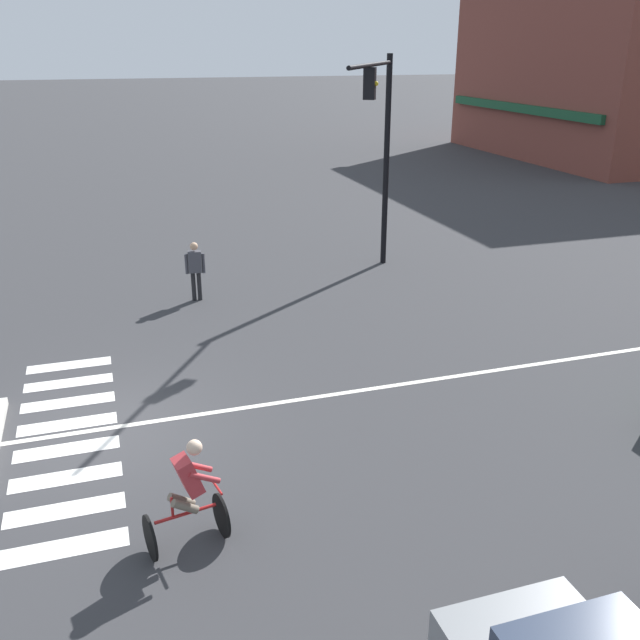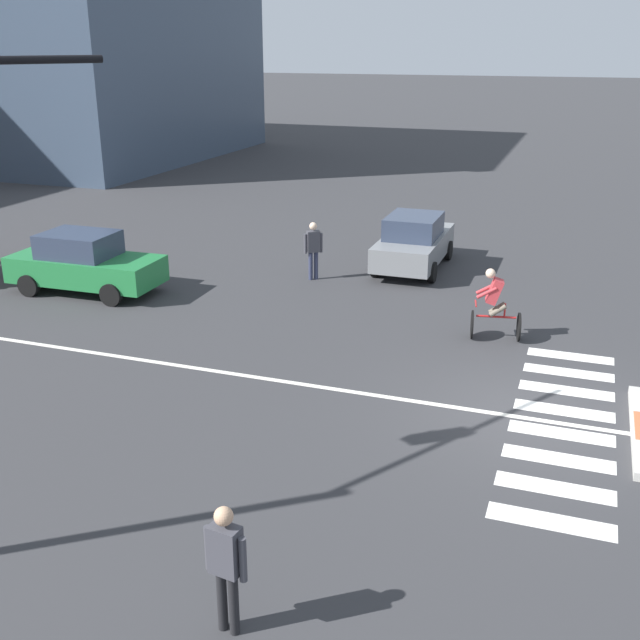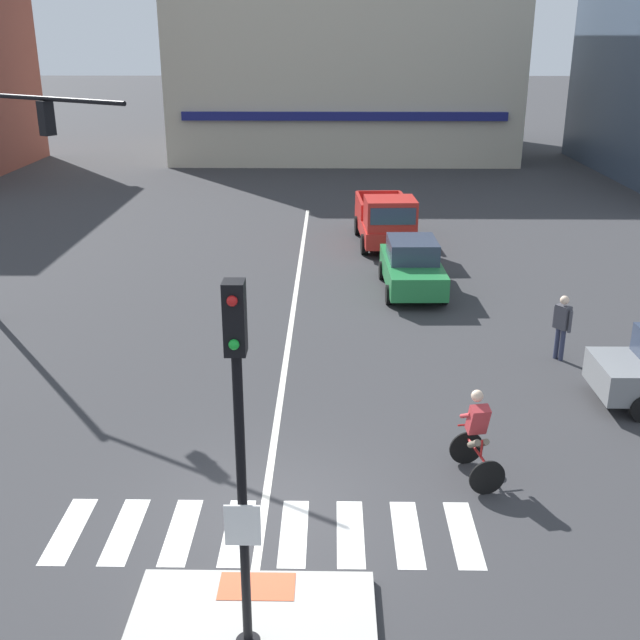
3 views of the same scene
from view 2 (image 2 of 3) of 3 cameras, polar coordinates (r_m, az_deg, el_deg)
name	(u,v)px [view 2 (image 2 of 3)]	position (r m, az deg, el deg)	size (l,w,h in m)	color
ground_plane	(534,418)	(14.52, 15.75, -7.04)	(300.00, 300.00, 0.00)	#333335
crosswalk_stripe_a	(551,521)	(11.71, 16.90, -14.22)	(0.44, 1.80, 0.01)	silver
crosswalk_stripe_b	(555,488)	(12.49, 17.17, -11.92)	(0.44, 1.80, 0.01)	silver
crosswalk_stripe_c	(558,459)	(13.29, 17.40, -9.88)	(0.44, 1.80, 0.01)	silver
crosswalk_stripe_d	(561,433)	(14.10, 17.61, -8.08)	(0.44, 1.80, 0.01)	silver
crosswalk_stripe_e	(564,411)	(14.93, 17.79, -6.47)	(0.44, 1.80, 0.01)	silver
crosswalk_stripe_f	(566,390)	(15.77, 17.95, -5.04)	(0.44, 1.80, 0.01)	silver
crosswalk_stripe_g	(568,372)	(16.61, 18.10, -3.75)	(0.44, 1.80, 0.01)	silver
crosswalk_stripe_h	(570,356)	(17.47, 18.23, -2.59)	(0.44, 1.80, 0.01)	silver
lane_centre_line	(72,349)	(17.84, -18.10, -2.09)	(0.14, 28.00, 0.01)	silver
building_corner_right	(25,20)	(50.65, -21.18, 20.18)	(19.19, 22.58, 15.18)	#3D4C60
car_grey_cross_right	(414,242)	(23.05, 7.03, 5.81)	(4.11, 1.86, 1.64)	slate
car_green_eastbound_far	(84,263)	(21.62, -17.22, 4.09)	(1.92, 4.14, 1.64)	#237A3D
cyclist	(494,303)	(17.69, 12.91, 1.23)	(0.85, 1.19, 1.68)	black
pedestrian_at_curb_left	(226,560)	(9.00, -7.06, -17.40)	(0.27, 0.55, 1.67)	black
pedestrian_waiting_far_side	(313,246)	(21.72, -0.51, 5.55)	(0.39, 0.46, 1.67)	#2D334C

